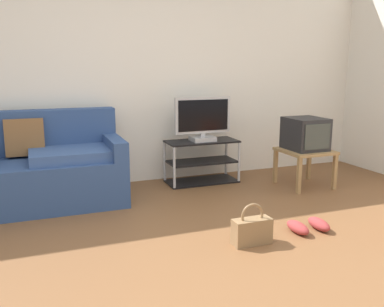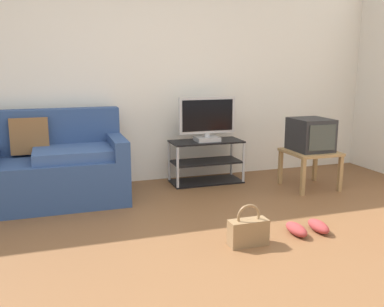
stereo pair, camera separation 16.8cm
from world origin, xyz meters
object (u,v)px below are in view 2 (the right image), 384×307
object	(u,v)px
flat_tv	(207,120)
crt_tv	(311,135)
handbag	(248,231)
side_table	(310,156)
sneakers_pair	(307,228)
tv_stand	(206,162)
couch	(17,170)

from	to	relation	value
flat_tv	crt_tv	distance (m)	1.14
handbag	side_table	bearing A→B (deg)	41.97
flat_tv	handbag	xyz separation A→B (m)	(-0.30, -1.71, -0.62)
side_table	handbag	world-z (taller)	side_table
handbag	sneakers_pair	bearing A→B (deg)	5.78
side_table	crt_tv	size ratio (longest dim) A/B	1.21
tv_stand	handbag	world-z (taller)	tv_stand
flat_tv	sneakers_pair	xyz separation A→B (m)	(0.25, -1.66, -0.69)
couch	crt_tv	xyz separation A→B (m)	(3.00, -0.39, 0.25)
couch	crt_tv	bearing A→B (deg)	-7.41
crt_tv	flat_tv	bearing A→B (deg)	152.63
tv_stand	flat_tv	xyz separation A→B (m)	(0.00, -0.02, 0.49)
tv_stand	couch	bearing A→B (deg)	-175.62
handbag	flat_tv	bearing A→B (deg)	80.02
couch	flat_tv	world-z (taller)	flat_tv
side_table	handbag	bearing A→B (deg)	-138.03
couch	tv_stand	size ratio (longest dim) A/B	2.51
handbag	sneakers_pair	size ratio (longest dim) A/B	0.98
crt_tv	couch	bearing A→B (deg)	172.59
sneakers_pair	crt_tv	bearing A→B (deg)	56.49
couch	flat_tv	distance (m)	2.04
flat_tv	crt_tv	xyz separation A→B (m)	(1.01, -0.52, -0.14)
tv_stand	side_table	bearing A→B (deg)	-29.07
flat_tv	sneakers_pair	world-z (taller)	flat_tv
couch	sneakers_pair	size ratio (longest dim) A/B	6.23
flat_tv	handbag	distance (m)	1.85
crt_tv	sneakers_pair	distance (m)	1.47
tv_stand	flat_tv	bearing A→B (deg)	-90.00
crt_tv	tv_stand	bearing A→B (deg)	151.64
side_table	sneakers_pair	bearing A→B (deg)	-123.89
couch	tv_stand	bearing A→B (deg)	4.38
couch	handbag	world-z (taller)	couch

